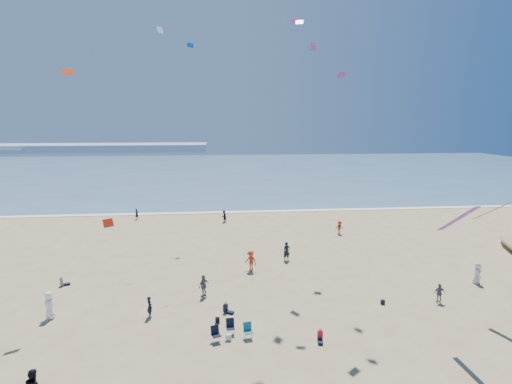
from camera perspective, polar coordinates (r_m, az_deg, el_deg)
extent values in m
cube|color=#476B84|center=(108.88, -5.46, 3.03)|extent=(220.00, 100.00, 0.06)
cube|color=white|center=(59.59, -5.34, -2.92)|extent=(220.00, 1.20, 0.08)
cube|color=#7A8EA8|center=(192.98, -23.73, 5.79)|extent=(110.00, 20.00, 3.20)
imported|color=black|center=(57.58, -16.66, -3.05)|extent=(0.60, 0.65, 1.50)
imported|color=silver|center=(38.80, 29.04, -10.09)|extent=(0.74, 0.98, 1.81)
imported|color=black|center=(39.39, 4.41, -8.46)|extent=(0.74, 0.54, 1.86)
imported|color=maroon|center=(49.23, 11.84, -4.99)|extent=(1.11, 0.74, 1.60)
imported|color=white|center=(31.92, -27.42, -14.15)|extent=(0.82, 1.06, 1.94)
imported|color=black|center=(53.89, -4.62, -3.47)|extent=(0.99, 0.98, 1.62)
imported|color=#B03519|center=(36.81, -0.76, -9.79)|extent=(1.37, 1.30, 1.87)
imported|color=slate|center=(33.80, 24.73, -12.98)|extent=(0.89, 0.43, 1.48)
imported|color=black|center=(29.76, -14.95, -15.56)|extent=(0.59, 0.65, 1.50)
imported|color=slate|center=(32.02, -7.48, -13.13)|extent=(1.01, 1.05, 1.76)
cube|color=silver|center=(26.48, -3.95, -20.01)|extent=(0.35, 0.20, 0.40)
cube|color=black|center=(28.47, -5.52, -17.75)|extent=(0.30, 0.22, 0.38)
cube|color=black|center=(32.26, 17.65, -14.74)|extent=(0.28, 0.18, 0.34)
cube|color=white|center=(34.23, 6.22, 22.99)|extent=(0.72, 0.73, 0.44)
cube|color=#6D2F95|center=(39.33, 5.59, 23.11)|extent=(0.71, 0.88, 0.41)
cube|color=white|center=(45.45, -13.55, 21.58)|extent=(0.66, 0.60, 0.66)
cube|color=purple|center=(41.59, 8.21, 19.86)|extent=(0.61, 0.38, 0.67)
cube|color=red|center=(30.54, -20.37, -4.17)|extent=(0.72, 0.65, 0.59)
cube|color=blue|center=(39.19, -9.37, 19.98)|extent=(0.62, 0.53, 0.42)
cube|color=#FF5026|center=(33.74, -25.26, 15.22)|extent=(0.81, 0.55, 0.45)
cube|color=#591A91|center=(29.21, 12.15, 16.01)|extent=(0.83, 0.75, 0.37)
cube|color=#6729A4|center=(26.57, 26.87, -3.47)|extent=(0.35, 3.14, 2.21)
cube|color=orange|center=(31.74, 30.83, -2.23)|extent=(0.35, 2.64, 1.87)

